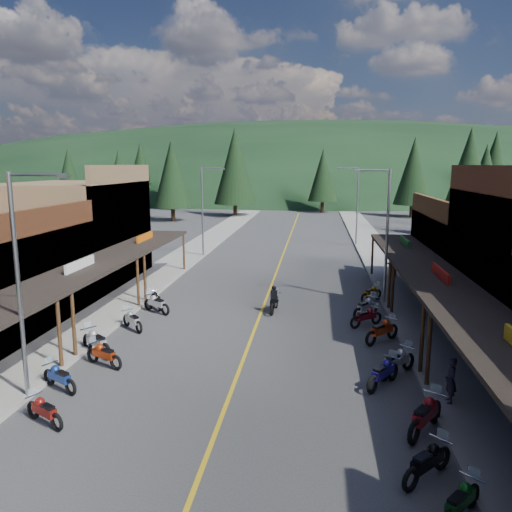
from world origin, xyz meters
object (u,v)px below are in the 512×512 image
(bike_west_4, at_px, (44,410))
(bike_east_8, at_px, (382,329))
(shop_east_3, at_px, (485,255))
(pine_5, at_px, (495,166))
(bike_east_4, at_px, (428,460))
(bike_east_6, at_px, (383,372))
(pine_3, at_px, (323,175))
(pine_9, at_px, (485,179))
(streetlight_1, at_px, (204,208))
(pine_7, at_px, (141,170))
(shop_west_3, at_px, (74,233))
(bike_east_11, at_px, (371,293))
(rider_on_bike, at_px, (274,301))
(bike_east_10, at_px, (366,306))
(pine_11, at_px, (469,174))
(pine_4, at_px, (414,171))
(bike_west_10, at_px, (156,299))
(bike_west_5, at_px, (59,376))
(streetlight_0, at_px, (22,277))
(pine_8, at_px, (119,183))
(pedestrian_east_a, at_px, (451,380))
(pedestrian_east_b, at_px, (392,264))
(pine_0, at_px, (69,175))
(bike_west_8, at_px, (132,319))
(bike_east_9, at_px, (366,316))
(pine_1, at_px, (171,170))
(pine_2, at_px, (235,166))
(streetlight_2, at_px, (385,230))
(bike_west_6, at_px, (104,353))
(bike_east_5, at_px, (425,414))
(streetlight_3, at_px, (356,202))
(bike_west_7, at_px, (96,341))
(bike_west_9, at_px, (156,303))
(bike_east_7, at_px, (397,360))

(bike_west_4, relative_size, bike_east_8, 0.83)
(shop_east_3, bearing_deg, pine_5, 71.55)
(bike_east_4, distance_m, bike_east_6, 5.64)
(pine_3, bearing_deg, bike_west_4, -97.37)
(shop_east_3, height_order, pine_9, pine_9)
(streetlight_1, height_order, pine_7, pine_7)
(shop_west_3, distance_m, bike_east_11, 20.59)
(shop_west_3, height_order, rider_on_bike, shop_west_3)
(bike_east_10, bearing_deg, pine_11, 104.16)
(pine_4, distance_m, pine_9, 16.18)
(pine_5, bearing_deg, pine_7, 176.53)
(pine_5, xyz_separation_m, bike_west_10, (-40.15, -66.43, -7.43))
(pine_5, xyz_separation_m, bike_west_5, (-40.30, -77.23, -7.43))
(bike_east_4, bearing_deg, pine_7, 158.30)
(bike_west_5, bearing_deg, streetlight_0, 169.98)
(shop_east_3, relative_size, pine_8, 1.09)
(pedestrian_east_a, height_order, pedestrian_east_b, pedestrian_east_b)
(pine_5, xyz_separation_m, bike_east_6, (-28.42, -75.51, -7.38))
(pine_3, bearing_deg, pine_0, -174.81)
(pine_9, distance_m, bike_west_8, 53.07)
(bike_east_9, height_order, pedestrian_east_a, pedestrian_east_a)
(pine_1, relative_size, bike_west_5, 6.35)
(pine_2, bearing_deg, pine_8, -123.69)
(pedestrian_east_a, bearing_deg, pine_7, -153.20)
(bike_east_9, bearing_deg, bike_west_4, -81.67)
(bike_east_11, bearing_deg, bike_west_5, -91.40)
(pine_7, xyz_separation_m, bike_east_4, (38.01, -85.13, -6.65))
(pine_9, bearing_deg, streetlight_0, -121.25)
(streetlight_2, bearing_deg, bike_east_10, -112.88)
(bike_east_9, xyz_separation_m, pedestrian_east_a, (2.03, -8.43, 0.37))
(shop_west_3, xyz_separation_m, bike_west_10, (7.63, -5.73, -2.96))
(pine_2, xyz_separation_m, bike_east_6, (15.58, -61.51, -7.38))
(bike_east_10, relative_size, bike_east_11, 1.17)
(shop_west_3, distance_m, streetlight_0, 18.62)
(pine_0, relative_size, bike_east_4, 5.35)
(bike_east_9, relative_size, rider_on_bike, 0.95)
(pine_9, bearing_deg, pine_7, 151.03)
(bike_west_6, relative_size, bike_east_4, 0.97)
(bike_east_5, xyz_separation_m, bike_east_6, (-0.87, 3.21, -0.05))
(streetlight_3, bearing_deg, pine_1, 127.73)
(bike_west_8, relative_size, bike_west_10, 1.00)
(bike_east_4, bearing_deg, pine_11, 117.71)
(shop_west_3, xyz_separation_m, rider_on_bike, (14.51, -5.63, -2.89))
(bike_west_7, relative_size, bike_east_6, 1.07)
(pine_5, distance_m, bike_west_4, 89.23)
(pine_1, xyz_separation_m, bike_west_9, (18.17, -65.33, -6.64))
(streetlight_2, height_order, bike_east_7, streetlight_2)
(shop_west_3, bearing_deg, streetlight_2, -9.04)
(streetlight_2, distance_m, bike_east_9, 5.98)
(pine_2, bearing_deg, bike_east_6, -75.79)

